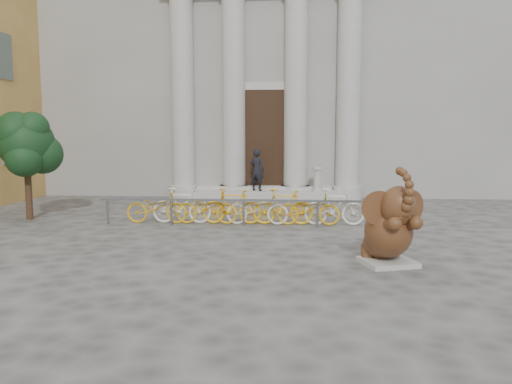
# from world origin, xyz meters

# --- Properties ---
(ground) EXTENTS (80.00, 80.00, 0.00)m
(ground) POSITION_xyz_m (0.00, 0.00, 0.00)
(ground) COLOR #474442
(ground) RESTS_ON ground
(classical_building) EXTENTS (22.00, 10.70, 12.00)m
(classical_building) POSITION_xyz_m (0.00, 14.93, 5.98)
(classical_building) COLOR gray
(classical_building) RESTS_ON ground
(entrance_steps) EXTENTS (6.00, 1.20, 0.36)m
(entrance_steps) POSITION_xyz_m (0.00, 9.40, 0.18)
(entrance_steps) COLOR #A8A59E
(entrance_steps) RESTS_ON ground
(elephant_statue) EXTENTS (1.25, 1.49, 1.88)m
(elephant_statue) POSITION_xyz_m (2.96, -0.18, 0.68)
(elephant_statue) COLOR #A8A59E
(elephant_statue) RESTS_ON ground
(bike_rack) EXTENTS (8.00, 0.53, 1.00)m
(bike_rack) POSITION_xyz_m (-0.22, 3.97, 0.50)
(bike_rack) COLOR slate
(bike_rack) RESTS_ON ground
(tree) EXTENTS (1.80, 1.64, 3.13)m
(tree) POSITION_xyz_m (-6.56, 4.29, 2.18)
(tree) COLOR #332114
(tree) RESTS_ON ground
(pedestrian) EXTENTS (0.68, 0.58, 1.59)m
(pedestrian) POSITION_xyz_m (-0.24, 9.15, 1.16)
(pedestrian) COLOR black
(pedestrian) RESTS_ON entrance_steps
(balustrade_post) EXTENTS (0.37, 0.37, 0.91)m
(balustrade_post) POSITION_xyz_m (2.02, 9.10, 0.78)
(balustrade_post) COLOR #A8A59E
(balustrade_post) RESTS_ON entrance_steps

